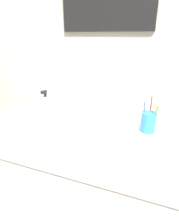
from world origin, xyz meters
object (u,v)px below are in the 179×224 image
(toothbrush_blue, at_px, (144,112))
(toothbrush_green, at_px, (155,115))
(soap_dispenser, at_px, (47,108))
(toothbrush_red, at_px, (151,108))
(toothbrush_yellow, at_px, (155,112))
(toothbrush_cup, at_px, (148,122))
(faucet, at_px, (99,105))

(toothbrush_blue, bearing_deg, toothbrush_green, -17.40)
(soap_dispenser, bearing_deg, toothbrush_red, 10.89)
(soap_dispenser, bearing_deg, toothbrush_blue, 6.81)
(toothbrush_red, distance_m, soap_dispenser, 0.58)
(toothbrush_green, height_order, toothbrush_yellow, toothbrush_yellow)
(toothbrush_cup, relative_size, toothbrush_yellow, 0.60)
(toothbrush_blue, bearing_deg, toothbrush_yellow, 11.63)
(toothbrush_red, xyz_separation_m, toothbrush_blue, (-0.03, -0.04, -0.01))
(toothbrush_cup, height_order, toothbrush_green, toothbrush_green)
(faucet, bearing_deg, toothbrush_blue, -19.29)
(toothbrush_red, relative_size, soap_dispenser, 1.07)
(toothbrush_green, relative_size, toothbrush_red, 0.89)
(toothbrush_blue, bearing_deg, toothbrush_cup, -5.44)
(faucet, height_order, toothbrush_green, toothbrush_green)
(faucet, relative_size, soap_dispenser, 0.76)
(toothbrush_cup, bearing_deg, toothbrush_green, -27.54)
(toothbrush_cup, relative_size, toothbrush_blue, 0.59)
(faucet, height_order, toothbrush_blue, toothbrush_blue)
(toothbrush_cup, bearing_deg, faucet, 161.88)
(toothbrush_green, distance_m, soap_dispenser, 0.60)
(toothbrush_yellow, relative_size, soap_dispenser, 0.96)
(toothbrush_red, bearing_deg, toothbrush_green, -66.17)
(toothbrush_yellow, distance_m, soap_dispenser, 0.60)
(toothbrush_green, xyz_separation_m, toothbrush_red, (-0.03, 0.06, 0.01))
(toothbrush_yellow, bearing_deg, soap_dispenser, -172.76)
(toothbrush_cup, height_order, soap_dispenser, soap_dispenser)
(soap_dispenser, bearing_deg, toothbrush_cup, 6.24)
(toothbrush_green, relative_size, toothbrush_blue, 0.97)
(toothbrush_cup, xyz_separation_m, soap_dispenser, (-0.57, -0.06, 0.02))
(faucet, bearing_deg, toothbrush_red, -9.56)
(toothbrush_green, height_order, toothbrush_blue, toothbrush_blue)
(toothbrush_blue, xyz_separation_m, soap_dispenser, (-0.54, -0.06, -0.03))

